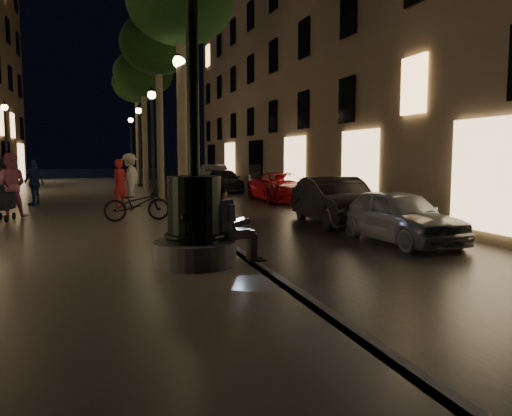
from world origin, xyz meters
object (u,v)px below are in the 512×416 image
object	(u,v)px
tree_second	(158,45)
car_fifth	(214,176)
bicycle	(137,204)
stroller	(2,201)
lamp_curb_d	(131,139)
seated_man_laptop	(230,222)
pedestrian_dark	(5,177)
pedestrian_pink	(10,185)
pedestrian_red	(120,183)
lamp_curb_a	(180,113)
tree_third	(143,74)
lamp_left_c	(6,134)
car_third	(282,187)
car_front	(399,216)
car_second	(336,201)
tree_far	(137,84)
car_rear	(224,181)
pedestrian_blue	(34,183)
tree_near	(180,3)
lamp_curb_b	(152,128)
pedestrian_white	(130,176)
fountain_lamppost	(194,205)
lamp_curb_c	(139,135)

from	to	relation	value
tree_second	car_fifth	size ratio (longest dim) A/B	1.70
bicycle	stroller	bearing A→B (deg)	68.53
lamp_curb_d	stroller	xyz separation A→B (m)	(-4.87, -22.85, -2.47)
seated_man_laptop	pedestrian_dark	world-z (taller)	pedestrian_dark
pedestrian_pink	bicycle	bearing A→B (deg)	152.59
pedestrian_red	stroller	bearing A→B (deg)	-179.34
lamp_curb_a	pedestrian_red	world-z (taller)	lamp_curb_a
tree_third	lamp_left_c	xyz separation A→B (m)	(-7.10, 4.00, -2.90)
tree_second	pedestrian_dark	bearing A→B (deg)	147.44
lamp_curb_d	car_third	distance (m)	18.42
car_front	car_second	world-z (taller)	car_second
tree_far	car_front	bearing A→B (deg)	-78.79
car_second	pedestrian_dark	bearing A→B (deg)	138.70
car_third	bicycle	bearing A→B (deg)	-135.04
tree_far	car_second	world-z (taller)	tree_far
car_second	bicycle	world-z (taller)	car_second
tree_far	pedestrian_red	size ratio (longest dim) A/B	4.37
tree_far	car_rear	bearing A→B (deg)	-46.51
tree_third	car_front	xyz separation A→B (m)	(4.47, -16.15, -5.51)
car_third	pedestrian_pink	size ratio (longest dim) A/B	2.40
pedestrian_red	pedestrian_blue	distance (m)	3.52
car_second	pedestrian_pink	xyz separation A→B (m)	(-9.18, 3.02, 0.46)
tree_second	tree_near	bearing A→B (deg)	-90.48
pedestrian_red	pedestrian_dark	bearing A→B (deg)	87.85
lamp_curb_b	car_third	world-z (taller)	lamp_curb_b
pedestrian_white	tree_third	bearing A→B (deg)	-161.37
tree_far	car_second	size ratio (longest dim) A/B	1.75
tree_third	bicycle	bearing A→B (deg)	-95.96
fountain_lamppost	tree_far	xyz separation A→B (m)	(0.78, 24.00, 5.22)
stroller	pedestrian_red	distance (m)	4.38
stroller	car_fifth	bearing A→B (deg)	69.20
tree_near	pedestrian_pink	world-z (taller)	tree_near
seated_man_laptop	car_second	distance (m)	6.72
lamp_curb_d	car_front	distance (m)	28.62
lamp_curb_d	pedestrian_red	world-z (taller)	lamp_curb_d
car_rear	bicycle	size ratio (longest dim) A/B	2.29
tree_near	pedestrian_red	size ratio (longest dim) A/B	4.26
lamp_curb_c	lamp_curb_d	distance (m)	8.00
lamp_curb_b	pedestrian_dark	xyz separation A→B (m)	(-6.26, 2.06, -2.15)
lamp_curb_d	pedestrian_blue	distance (m)	18.91
car_rear	seated_man_laptop	bearing A→B (deg)	-100.27
tree_far	car_second	bearing A→B (deg)	-77.20
pedestrian_dark	lamp_left_c	bearing A→B (deg)	32.68
tree_third	fountain_lamppost	bearing A→B (deg)	-92.23
tree_third	pedestrian_white	distance (m)	6.81
tree_far	car_third	distance (m)	13.88
tree_far	car_rear	distance (m)	8.63
lamp_left_c	pedestrian_red	world-z (taller)	lamp_left_c
tree_near	tree_second	bearing A→B (deg)	89.52
stroller	fountain_lamppost	bearing A→B (deg)	-50.36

